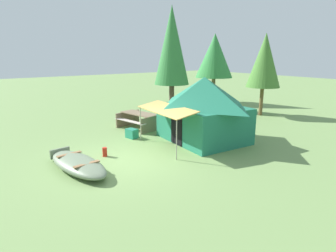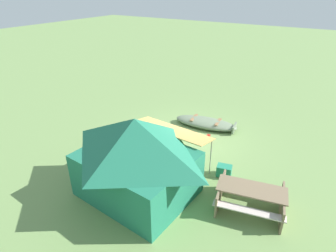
# 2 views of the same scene
# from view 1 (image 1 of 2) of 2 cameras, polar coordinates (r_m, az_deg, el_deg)

# --- Properties ---
(ground_plane) EXTENTS (80.00, 80.00, 0.00)m
(ground_plane) POSITION_cam_1_polar(r_m,az_deg,el_deg) (10.05, -8.00, -6.63)
(ground_plane) COLOR #729252
(beached_rowboat) EXTENTS (3.05, 1.43, 0.42)m
(beached_rowboat) POSITION_cam_1_polar(r_m,az_deg,el_deg) (9.43, -17.57, -7.17)
(beached_rowboat) COLOR slate
(beached_rowboat) RESTS_ON ground_plane
(canvas_cabin_tent) EXTENTS (3.76, 3.99, 2.65)m
(canvas_cabin_tent) POSITION_cam_1_polar(r_m,az_deg,el_deg) (11.92, 7.12, 3.59)
(canvas_cabin_tent) COLOR #217356
(canvas_cabin_tent) RESTS_ON ground_plane
(picnic_table) EXTENTS (2.25, 1.87, 0.76)m
(picnic_table) POSITION_cam_1_polar(r_m,az_deg,el_deg) (14.02, -5.69, 1.50)
(picnic_table) COLOR #7E684F
(picnic_table) RESTS_ON ground_plane
(cooler_box) EXTENTS (0.56, 0.45, 0.40)m
(cooler_box) POSITION_cam_1_polar(r_m,az_deg,el_deg) (12.48, -7.24, -1.48)
(cooler_box) COLOR #238362
(cooler_box) RESTS_ON ground_plane
(fuel_can) EXTENTS (0.22, 0.22, 0.32)m
(fuel_can) POSITION_cam_1_polar(r_m,az_deg,el_deg) (10.44, -12.51, -5.09)
(fuel_can) COLOR red
(fuel_can) RESTS_ON ground_plane
(pine_tree_back_left) EXTENTS (2.31, 2.31, 6.59)m
(pine_tree_back_left) POSITION_cam_1_polar(r_m,az_deg,el_deg) (19.33, 0.76, 15.69)
(pine_tree_back_left) COLOR #49362E
(pine_tree_back_left) RESTS_ON ground_plane
(pine_tree_back_right) EXTENTS (1.92, 1.92, 4.71)m
(pine_tree_back_right) POSITION_cam_1_polar(r_m,az_deg,el_deg) (17.58, 18.71, 12.25)
(pine_tree_back_right) COLOR brown
(pine_tree_back_right) RESTS_ON ground_plane
(pine_tree_far_center) EXTENTS (2.69, 2.69, 4.97)m
(pine_tree_far_center) POSITION_cam_1_polar(r_m,az_deg,el_deg) (21.46, 9.27, 13.64)
(pine_tree_far_center) COLOR brown
(pine_tree_far_center) RESTS_ON ground_plane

